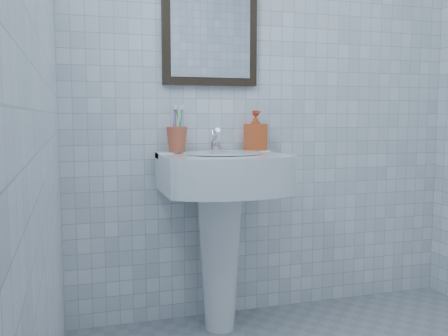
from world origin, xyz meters
name	(u,v)px	position (x,y,z in m)	size (l,w,h in m)	color
wall_back	(270,85)	(0.00, 1.20, 1.25)	(2.20, 0.02, 2.50)	white
wall_left	(43,49)	(-1.10, 0.00, 1.25)	(0.02, 2.40, 2.50)	white
washbasin	(221,211)	(-0.34, 0.99, 0.61)	(0.59, 0.43, 0.91)	white
faucet	(215,142)	(-0.34, 1.10, 0.95)	(0.05, 0.11, 0.12)	silver
toothbrush_cup	(177,139)	(-0.54, 1.10, 0.97)	(0.10, 0.10, 0.13)	#BC5033
soap_dispenser	(256,131)	(-0.11, 1.12, 1.01)	(0.09, 0.09, 0.20)	#D44A14
wall_mirror	(210,24)	(-0.34, 1.18, 1.55)	(0.50, 0.04, 0.62)	black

